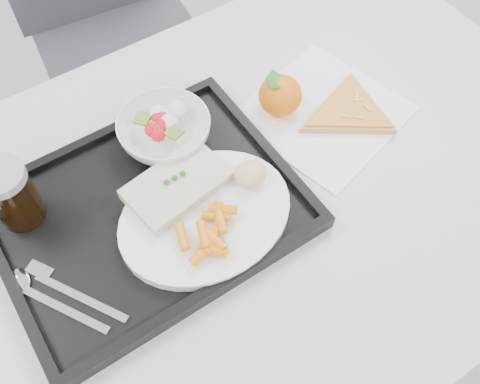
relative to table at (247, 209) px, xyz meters
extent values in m
cube|color=silver|center=(0.00, 0.00, 0.05)|extent=(1.20, 0.80, 0.03)
cylinder|color=#47474C|center=(0.54, 0.34, -0.32)|extent=(0.04, 0.04, 0.72)
cube|color=#323239|center=(0.08, 0.69, -0.23)|extent=(0.46, 0.46, 0.04)
cylinder|color=#47474C|center=(-0.10, 0.51, -0.47)|extent=(0.03, 0.03, 0.43)
cylinder|color=#47474C|center=(0.26, 0.51, -0.47)|extent=(0.03, 0.03, 0.43)
cylinder|color=#47474C|center=(-0.10, 0.87, -0.47)|extent=(0.03, 0.03, 0.43)
cylinder|color=#47474C|center=(0.26, 0.87, -0.47)|extent=(0.03, 0.03, 0.43)
cube|color=black|center=(-0.16, 0.04, 0.07)|extent=(0.45, 0.35, 0.01)
cube|color=black|center=(-0.16, 0.21, 0.09)|extent=(0.45, 0.02, 0.01)
cube|color=black|center=(-0.16, -0.12, 0.09)|extent=(0.45, 0.02, 0.01)
cube|color=black|center=(0.06, 0.04, 0.09)|extent=(0.02, 0.32, 0.01)
cube|color=black|center=(-0.37, 0.04, 0.09)|extent=(0.02, 0.32, 0.01)
cylinder|color=white|center=(-0.09, -0.02, 0.09)|extent=(0.27, 0.27, 0.02)
cube|color=beige|center=(-0.10, 0.04, 0.11)|extent=(0.17, 0.12, 0.02)
sphere|color=#236B1C|center=(-0.12, 0.05, 0.12)|extent=(0.01, 0.01, 0.01)
sphere|color=#236B1C|center=(-0.10, 0.05, 0.12)|extent=(0.01, 0.01, 0.01)
sphere|color=#236B1C|center=(-0.09, 0.05, 0.12)|extent=(0.01, 0.01, 0.01)
ellipsoid|color=beige|center=(0.00, -0.01, 0.12)|extent=(0.07, 0.06, 0.03)
imported|color=white|center=(-0.07, 0.15, 0.11)|extent=(0.15, 0.15, 0.05)
cylinder|color=black|center=(-0.32, 0.14, 0.13)|extent=(0.07, 0.07, 0.10)
cylinder|color=#A5A8AD|center=(-0.32, 0.14, 0.18)|extent=(0.07, 0.07, 0.01)
cube|color=silver|center=(-0.33, -0.03, 0.08)|extent=(0.09, 0.13, 0.00)
ellipsoid|color=silver|center=(-0.36, 0.04, 0.09)|extent=(0.04, 0.05, 0.01)
cube|color=silver|center=(-0.30, -0.03, 0.08)|extent=(0.09, 0.13, 0.00)
cube|color=silver|center=(-0.33, 0.04, 0.08)|extent=(0.04, 0.04, 0.00)
cube|color=white|center=(0.20, 0.06, 0.07)|extent=(0.30, 0.29, 0.00)
ellipsoid|color=#DF4B02|center=(0.14, 0.11, 0.10)|extent=(0.08, 0.08, 0.07)
cube|color=#236B1C|center=(0.14, 0.11, 0.13)|extent=(0.04, 0.06, 0.02)
cube|color=#236B1C|center=(0.14, 0.11, 0.13)|extent=(0.05, 0.03, 0.02)
cylinder|color=tan|center=(0.23, 0.03, 0.08)|extent=(0.23, 0.23, 0.01)
cylinder|color=#BB4914|center=(0.23, 0.03, 0.08)|extent=(0.20, 0.20, 0.00)
cube|color=#EABC47|center=(0.26, 0.03, 0.09)|extent=(0.02, 0.01, 0.00)
cube|color=#EABC47|center=(0.26, 0.04, 0.09)|extent=(0.01, 0.01, 0.00)
cube|color=#EABC47|center=(0.26, 0.01, 0.09)|extent=(0.00, 0.02, 0.00)
cube|color=#EABC47|center=(0.21, 0.02, 0.09)|extent=(0.01, 0.01, 0.00)
cube|color=#EABC47|center=(0.23, 0.00, 0.09)|extent=(0.01, 0.01, 0.00)
cylinder|color=orange|center=(-0.11, -0.07, 0.12)|extent=(0.02, 0.04, 0.01)
cylinder|color=orange|center=(-0.08, -0.04, 0.11)|extent=(0.03, 0.04, 0.01)
cylinder|color=orange|center=(-0.14, -0.04, 0.11)|extent=(0.03, 0.04, 0.01)
cylinder|color=orange|center=(-0.11, -0.07, 0.11)|extent=(0.04, 0.04, 0.01)
cylinder|color=orange|center=(-0.08, -0.05, 0.11)|extent=(0.03, 0.04, 0.01)
cylinder|color=orange|center=(-0.12, -0.06, 0.12)|extent=(0.03, 0.04, 0.01)
cylinder|color=orange|center=(-0.08, -0.04, 0.11)|extent=(0.04, 0.04, 0.01)
cylinder|color=orange|center=(-0.07, -0.04, 0.11)|extent=(0.04, 0.04, 0.01)
cylinder|color=orange|center=(-0.13, -0.08, 0.11)|extent=(0.04, 0.02, 0.01)
cylinder|color=orange|center=(-0.11, -0.08, 0.11)|extent=(0.04, 0.04, 0.01)
sphere|color=red|center=(-0.08, 0.14, 0.12)|extent=(0.02, 0.02, 0.02)
sphere|color=red|center=(-0.08, 0.14, 0.12)|extent=(0.02, 0.02, 0.02)
sphere|color=red|center=(-0.07, 0.16, 0.12)|extent=(0.02, 0.02, 0.02)
sphere|color=red|center=(-0.08, 0.15, 0.12)|extent=(0.02, 0.02, 0.02)
sphere|color=red|center=(-0.07, 0.15, 0.12)|extent=(0.02, 0.02, 0.02)
sphere|color=red|center=(-0.06, 0.16, 0.12)|extent=(0.02, 0.02, 0.02)
ellipsoid|color=silver|center=(-0.06, 0.17, 0.12)|extent=(0.04, 0.04, 0.03)
ellipsoid|color=silver|center=(-0.06, 0.15, 0.12)|extent=(0.04, 0.04, 0.03)
ellipsoid|color=silver|center=(-0.03, 0.17, 0.12)|extent=(0.04, 0.04, 0.03)
cube|color=#598124|center=(-0.06, 0.12, 0.12)|extent=(0.03, 0.03, 0.00)
cube|color=#598124|center=(-0.06, 0.16, 0.12)|extent=(0.03, 0.03, 0.00)
cube|color=#598124|center=(-0.09, 0.18, 0.12)|extent=(0.03, 0.03, 0.00)
camera|label=1|loc=(-0.27, -0.38, 0.79)|focal=40.00mm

